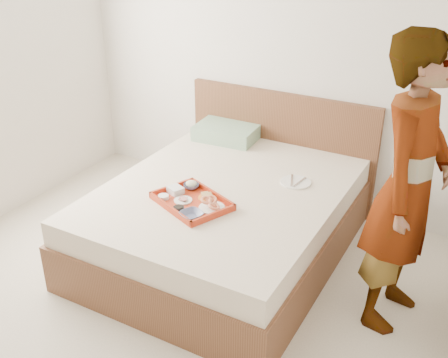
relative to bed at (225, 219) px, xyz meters
name	(u,v)px	position (x,y,z in m)	size (l,w,h in m)	color
ground	(129,326)	(-0.12, -1.00, -0.27)	(3.50, 4.00, 0.01)	beige
wall_back	(273,47)	(-0.12, 1.00, 1.04)	(3.50, 0.01, 2.60)	silver
bed	(225,219)	(0.00, 0.00, 0.00)	(1.65, 2.00, 0.53)	brown
headboard	(280,147)	(0.00, 0.97, 0.21)	(1.65, 0.06, 0.95)	brown
pillow	(227,132)	(-0.42, 0.78, 0.33)	(0.51, 0.35, 0.12)	#82A98B
tray	(192,201)	(-0.07, -0.32, 0.29)	(0.49, 0.36, 0.04)	red
prawn_plate	(212,208)	(0.08, -0.33, 0.28)	(0.17, 0.17, 0.01)	white
navy_bowl_big	(191,215)	(0.03, -0.48, 0.30)	(0.14, 0.14, 0.03)	#172150
sauce_dish	(179,209)	(-0.09, -0.45, 0.29)	(0.07, 0.07, 0.03)	black
meat_plate	(183,200)	(-0.13, -0.33, 0.28)	(0.12, 0.12, 0.01)	white
bread_plate	(207,198)	(-0.01, -0.22, 0.28)	(0.12, 0.12, 0.01)	orange
salad_bowl	(191,186)	(-0.18, -0.15, 0.30)	(0.11, 0.11, 0.03)	#172150
plastic_tub	(175,190)	(-0.24, -0.26, 0.30)	(0.10, 0.09, 0.04)	silver
cheese_round	(163,197)	(-0.27, -0.37, 0.29)	(0.07, 0.07, 0.03)	white
dinner_plate	(296,182)	(0.41, 0.30, 0.27)	(0.22, 0.22, 0.01)	white
person	(408,188)	(1.23, -0.10, 0.61)	(0.64, 0.42, 1.76)	silver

